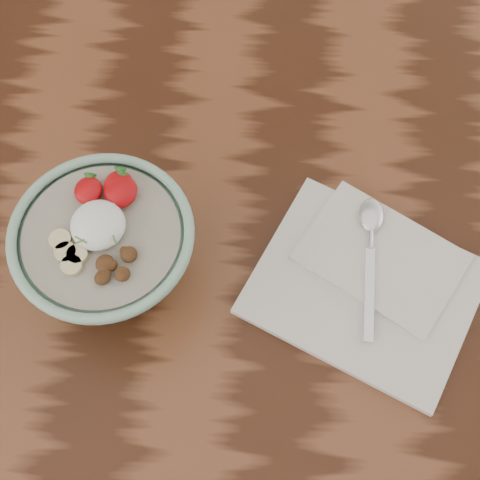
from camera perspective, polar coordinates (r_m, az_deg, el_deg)
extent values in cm
cube|color=#371A0D|center=(86.10, -10.14, -0.84)|extent=(160.00, 90.00, 4.00)
cylinder|color=#87B59D|center=(82.14, -10.46, -2.61)|extent=(8.86, 8.86, 1.27)
torus|color=#87B59D|center=(72.86, -11.80, 0.49)|extent=(20.15, 20.15, 1.16)
cylinder|color=#A19B86|center=(73.42, -11.71, 0.28)|extent=(17.09, 17.09, 1.06)
ellipsoid|color=white|center=(72.23, -12.02, 1.26)|extent=(5.90, 5.90, 3.25)
ellipsoid|color=#B0080C|center=(74.41, -10.33, 4.65)|extent=(3.23, 3.56, 1.78)
cone|color=#286623|center=(74.86, -10.21, 5.73)|extent=(1.40, 1.03, 1.52)
ellipsoid|color=#B0080C|center=(73.83, -10.15, 4.10)|extent=(3.64, 4.00, 2.00)
cone|color=#286623|center=(74.36, -10.01, 5.32)|extent=(1.40, 1.03, 1.52)
ellipsoid|color=#B0080C|center=(74.76, -12.81, 4.14)|extent=(3.11, 3.42, 1.71)
cone|color=#286623|center=(75.16, -12.69, 5.18)|extent=(1.40, 1.03, 1.52)
cylinder|color=beige|center=(73.24, -15.10, 0.01)|extent=(2.35, 2.35, 0.70)
cylinder|color=beige|center=(72.46, -14.66, -1.05)|extent=(2.33, 2.33, 0.70)
cylinder|color=beige|center=(72.06, -13.71, -1.22)|extent=(2.23, 2.23, 0.70)
cylinder|color=beige|center=(71.69, -14.17, -2.14)|extent=(2.26, 2.26, 0.70)
ellipsoid|color=#563019|center=(70.70, -10.83, -2.15)|extent=(1.38, 1.60, 1.05)
ellipsoid|color=#563019|center=(71.07, -9.76, -1.00)|extent=(1.75, 1.76, 0.77)
ellipsoid|color=#563019|center=(70.28, -11.66, -3.16)|extent=(2.31, 2.35, 1.03)
ellipsoid|color=#563019|center=(70.72, -11.47, -1.98)|extent=(2.27, 2.38, 1.25)
ellipsoid|color=#563019|center=(70.95, -11.64, -1.93)|extent=(2.00, 1.93, 1.08)
ellipsoid|color=#563019|center=(70.32, -11.60, -3.00)|extent=(2.17, 2.22, 0.94)
ellipsoid|color=#563019|center=(70.02, -10.01, -2.86)|extent=(2.22, 2.22, 1.07)
ellipsoid|color=#563019|center=(70.71, -9.46, -1.23)|extent=(2.11, 2.15, 1.26)
cylinder|color=#4D7D34|center=(71.99, -12.16, 2.36)|extent=(1.76, 0.28, 0.24)
cylinder|color=#4D7D34|center=(70.89, -13.43, 0.02)|extent=(1.40, 0.80, 0.23)
cylinder|color=#4D7D34|center=(71.51, -12.82, 1.33)|extent=(0.62, 1.30, 0.23)
cylinder|color=#4D7D34|center=(71.85, -12.07, 2.19)|extent=(0.74, 1.80, 0.24)
cylinder|color=#4D7D34|center=(72.06, -11.79, 2.62)|extent=(1.66, 0.75, 0.24)
cylinder|color=#4D7D34|center=(71.51, -11.05, 2.08)|extent=(0.34, 1.28, 0.22)
cylinder|color=#4D7D34|center=(71.56, -13.57, 1.06)|extent=(1.19, 1.48, 0.24)
cylinder|color=#4D7D34|center=(70.15, -10.65, 0.01)|extent=(0.63, 1.10, 0.22)
cylinder|color=#4D7D34|center=(70.71, -11.10, 0.77)|extent=(1.21, 0.37, 0.22)
cylinder|color=#4D7D34|center=(70.82, -13.28, -0.02)|extent=(1.28, 0.82, 0.23)
cube|color=silver|center=(81.48, 10.57, -4.08)|extent=(31.63, 29.27, 0.97)
cube|color=silver|center=(82.59, 11.95, -1.42)|extent=(22.41, 20.41, 0.58)
cube|color=silver|center=(79.98, 10.98, -4.53)|extent=(1.60, 11.74, 0.36)
cylinder|color=silver|center=(82.75, 11.10, 0.28)|extent=(0.84, 3.08, 0.71)
ellipsoid|color=silver|center=(83.96, 11.16, 2.12)|extent=(3.30, 4.79, 0.97)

